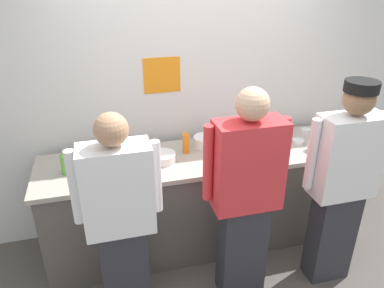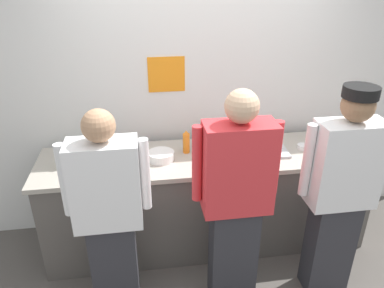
# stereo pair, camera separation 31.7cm
# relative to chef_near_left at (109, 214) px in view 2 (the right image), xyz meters

# --- Properties ---
(ground_plane) EXTENTS (9.00, 9.00, 0.00)m
(ground_plane) POSITION_rel_chef_near_left_xyz_m (0.83, 0.26, -0.87)
(ground_plane) COLOR #514C47
(wall_back) EXTENTS (4.60, 0.11, 2.89)m
(wall_back) POSITION_rel_chef_near_left_xyz_m (0.83, 1.12, 0.58)
(wall_back) COLOR silver
(wall_back) RESTS_ON ground
(prep_counter) EXTENTS (2.93, 0.71, 0.93)m
(prep_counter) POSITION_rel_chef_near_left_xyz_m (0.83, 0.64, -0.40)
(prep_counter) COLOR #56514C
(prep_counter) RESTS_ON ground
(chef_near_left) EXTENTS (0.60, 0.24, 1.64)m
(chef_near_left) POSITION_rel_chef_near_left_xyz_m (0.00, 0.00, 0.00)
(chef_near_left) COLOR #2D2D33
(chef_near_left) RESTS_ON ground
(chef_center) EXTENTS (0.63, 0.24, 1.73)m
(chef_center) POSITION_rel_chef_near_left_xyz_m (0.90, -0.03, 0.05)
(chef_center) COLOR #2D2D33
(chef_center) RESTS_ON ground
(chef_far_right) EXTENTS (0.62, 0.24, 1.72)m
(chef_far_right) POSITION_rel_chef_near_left_xyz_m (1.68, -0.05, 0.06)
(chef_far_right) COLOR #2D2D33
(chef_far_right) RESTS_ON ground
(plate_stack_front) EXTENTS (0.23, 0.23, 0.07)m
(plate_stack_front) POSITION_rel_chef_near_left_xyz_m (0.41, 0.61, 0.10)
(plate_stack_front) COLOR white
(plate_stack_front) RESTS_ON prep_counter
(plate_stack_rear) EXTENTS (0.21, 0.21, 0.10)m
(plate_stack_rear) POSITION_rel_chef_near_left_xyz_m (0.84, 0.80, 0.12)
(plate_stack_rear) COLOR white
(plate_stack_rear) RESTS_ON prep_counter
(mixing_bowl_steel) EXTENTS (0.40, 0.40, 0.12)m
(mixing_bowl_steel) POSITION_rel_chef_near_left_xyz_m (-0.06, 0.67, 0.13)
(mixing_bowl_steel) COLOR #B7BABF
(mixing_bowl_steel) RESTS_ON prep_counter
(sheet_tray) EXTENTS (0.53, 0.37, 0.02)m
(sheet_tray) POSITION_rel_chef_near_left_xyz_m (1.28, 0.64, 0.08)
(sheet_tray) COLOR #B7BABF
(sheet_tray) RESTS_ON prep_counter
(squeeze_bottle_primary) EXTENTS (0.06, 0.06, 0.20)m
(squeeze_bottle_primary) POSITION_rel_chef_near_left_xyz_m (-0.37, 0.61, 0.16)
(squeeze_bottle_primary) COLOR #56A333
(squeeze_bottle_primary) RESTS_ON prep_counter
(squeeze_bottle_secondary) EXTENTS (0.06, 0.06, 0.21)m
(squeeze_bottle_secondary) POSITION_rel_chef_near_left_xyz_m (0.64, 0.72, 0.17)
(squeeze_bottle_secondary) COLOR orange
(squeeze_bottle_secondary) RESTS_ON prep_counter
(squeeze_bottle_spare) EXTENTS (0.06, 0.06, 0.21)m
(squeeze_bottle_spare) POSITION_rel_chef_near_left_xyz_m (1.92, 0.57, 0.17)
(squeeze_bottle_spare) COLOR red
(squeeze_bottle_spare) RESTS_ON prep_counter
(ramekin_yellow_sauce) EXTENTS (0.10, 0.10, 0.04)m
(ramekin_yellow_sauce) POSITION_rel_chef_near_left_xyz_m (1.89, 0.83, 0.09)
(ramekin_yellow_sauce) COLOR white
(ramekin_yellow_sauce) RESTS_ON prep_counter
(ramekin_orange_sauce) EXTENTS (0.11, 0.11, 0.04)m
(ramekin_orange_sauce) POSITION_rel_chef_near_left_xyz_m (1.69, 0.64, 0.09)
(ramekin_orange_sauce) COLOR white
(ramekin_orange_sauce) RESTS_ON prep_counter
(deli_cup) EXTENTS (0.09, 0.09, 0.08)m
(deli_cup) POSITION_rel_chef_near_left_xyz_m (1.75, 0.47, 0.11)
(deli_cup) COLOR white
(deli_cup) RESTS_ON prep_counter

